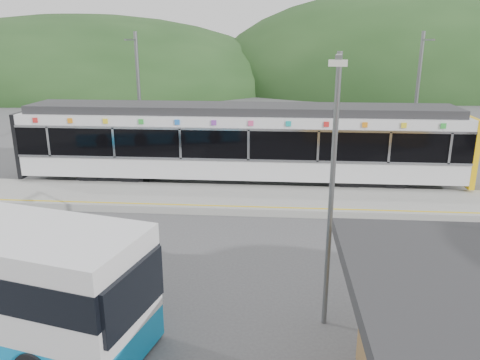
{
  "coord_description": "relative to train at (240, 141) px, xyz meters",
  "views": [
    {
      "loc": [
        0.19,
        -15.29,
        6.65
      ],
      "look_at": [
        -1.14,
        1.0,
        1.7
      ],
      "focal_mm": 35.0,
      "sensor_mm": 36.0,
      "label": 1
    }
  ],
  "objects": [
    {
      "name": "ground",
      "position": [
        1.54,
        -6.0,
        -2.06
      ],
      "size": [
        120.0,
        120.0,
        0.0
      ],
      "primitive_type": "plane",
      "color": "#4C4C4F",
      "rests_on": "ground"
    },
    {
      "name": "hills",
      "position": [
        7.73,
        -0.71,
        -2.06
      ],
      "size": [
        146.0,
        149.0,
        26.0
      ],
      "color": "#1E3D19",
      "rests_on": "ground"
    },
    {
      "name": "platform",
      "position": [
        1.54,
        -2.7,
        -1.91
      ],
      "size": [
        26.0,
        3.2,
        0.3
      ],
      "primitive_type": "cube",
      "color": "#9E9E99",
      "rests_on": "ground"
    },
    {
      "name": "yellow_line",
      "position": [
        1.54,
        -4.0,
        -1.76
      ],
      "size": [
        26.0,
        0.1,
        0.01
      ],
      "primitive_type": "cube",
      "color": "yellow",
      "rests_on": "platform"
    },
    {
      "name": "train",
      "position": [
        0.0,
        0.0,
        0.0
      ],
      "size": [
        20.44,
        3.01,
        3.74
      ],
      "color": "black",
      "rests_on": "ground"
    },
    {
      "name": "catenary_mast_west",
      "position": [
        -5.46,
        2.56,
        1.58
      ],
      "size": [
        0.18,
        1.8,
        7.0
      ],
      "color": "slate",
      "rests_on": "ground"
    },
    {
      "name": "catenary_mast_east",
      "position": [
        8.54,
        2.56,
        1.58
      ],
      "size": [
        0.18,
        1.8,
        7.0
      ],
      "color": "slate",
      "rests_on": "ground"
    },
    {
      "name": "lamp_post",
      "position": [
        2.97,
        -11.36,
        1.75
      ],
      "size": [
        0.37,
        1.13,
        6.4
      ],
      "rotation": [
        0.0,
        0.0,
        -0.15
      ],
      "color": "slate",
      "rests_on": "ground"
    }
  ]
}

